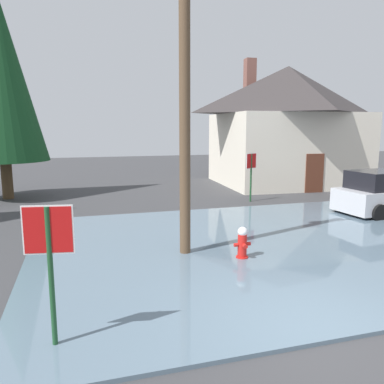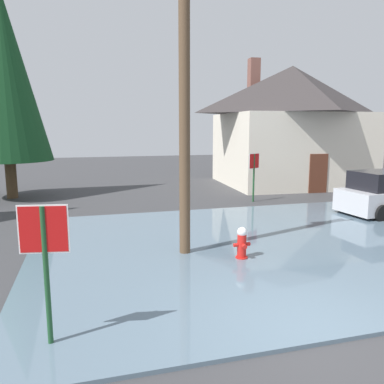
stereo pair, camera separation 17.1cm
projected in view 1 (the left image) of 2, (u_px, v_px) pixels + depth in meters
name	position (u px, v px, depth m)	size (l,w,h in m)	color
ground_plane	(316.00, 333.00, 6.38)	(80.00, 80.00, 0.10)	#38383A
flood_puddle	(263.00, 244.00, 10.93)	(12.68, 9.76, 0.08)	slate
stop_sign_near	(49.00, 248.00, 5.58)	(0.72, 0.15, 2.23)	#1E4C28
fire_hydrant	(242.00, 244.00, 9.65)	(0.44, 0.37, 0.87)	red
utility_pole	(185.00, 96.00, 9.46)	(1.60, 0.28, 7.84)	brown
stop_sign_far	(251.00, 168.00, 17.21)	(0.61, 0.32, 2.19)	#1E4C28
house	(286.00, 124.00, 22.48)	(8.55, 7.58, 7.33)	silver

